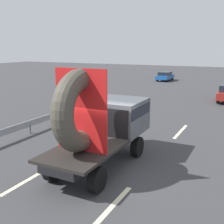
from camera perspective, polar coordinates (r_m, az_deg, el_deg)
ground_plane at (r=10.51m, az=-1.29°, el=-11.67°), size 120.00×120.00×0.00m
flatbed_truck at (r=10.49m, az=-1.69°, el=-1.60°), size 2.02×5.32×3.75m
guardrail at (r=16.14m, az=-12.99°, el=-1.20°), size 0.10×11.16×0.71m
lane_dash_left_near at (r=10.08m, az=-17.42°, el=-13.41°), size 0.16×2.02×0.01m
lane_dash_left_far at (r=16.68m, az=2.92°, el=-2.25°), size 0.16×2.03×0.01m
lane_dash_right_near at (r=8.37m, az=-0.00°, el=-18.58°), size 0.16×2.46×0.01m
lane_dash_right_far at (r=15.47m, az=13.73°, el=-3.84°), size 0.16×2.72×0.01m
oncoming_car at (r=38.61m, az=10.70°, el=7.20°), size 1.57×3.66×1.19m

